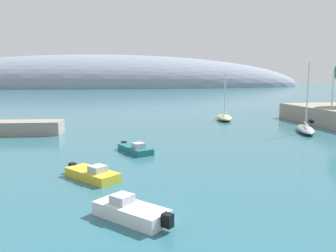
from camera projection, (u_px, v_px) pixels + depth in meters
The scene contains 7 objects.
distant_ridge at pixel (106, 87), 208.62m from camera, with size 258.96×71.93×39.85m, color gray.
sailboat_black_near_shore at pixel (330, 121), 44.62m from camera, with size 6.20×3.18×7.14m.
sailboat_grey_mid_mooring at pixel (305, 129), 38.68m from camera, with size 4.18×6.63×8.03m.
sailboat_sand_outer_mooring at pixel (224, 117), 49.59m from camera, with size 3.22×6.10×7.02m.
motorboat_yellow_foreground at pixel (92, 174), 21.06m from camera, with size 3.62×3.95×0.95m.
motorboat_white_alongside_breakwater at pixel (131, 211), 15.06m from camera, with size 3.54×3.61×1.04m.
motorboat_teal_outer at pixel (135, 149), 28.47m from camera, with size 2.90×4.27×0.91m.
Camera 1 is at (-8.13, -4.28, 6.39)m, focal length 35.63 mm.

